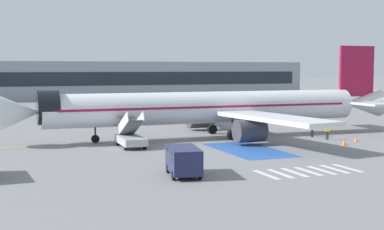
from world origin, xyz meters
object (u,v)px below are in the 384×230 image
airliner (214,108)px  service_van_0 (183,159)px  boarding_stairs_forward (131,138)px  traffic_cone_0 (356,139)px  fuel_tanker (190,108)px  terminal_building (66,80)px  ground_crew_0 (312,128)px  traffic_cone_2 (344,142)px  ground_crew_1 (327,130)px

airliner → service_van_0: airliner is taller
boarding_stairs_forward → traffic_cone_0: 23.87m
fuel_tanker → terminal_building: size_ratio=0.08×
boarding_stairs_forward → service_van_0: (0.01, -15.03, 0.30)m
ground_crew_0 → traffic_cone_2: bearing=-25.5°
ground_crew_0 → ground_crew_1: 2.48m
airliner → service_van_0: (-10.70, -19.25, -2.09)m
fuel_tanker → traffic_cone_0: 31.50m
ground_crew_0 → traffic_cone_0: size_ratio=3.89×
ground_crew_0 → terminal_building: (-15.70, 84.53, 3.69)m
airliner → fuel_tanker: 22.63m
fuel_tanker → ground_crew_1: bearing=-84.1°
fuel_tanker → ground_crew_1: 28.79m
ground_crew_1 → terminal_building: size_ratio=0.01×
traffic_cone_0 → traffic_cone_2: bearing=-147.6°
traffic_cone_0 → traffic_cone_2: size_ratio=0.79×
boarding_stairs_forward → ground_crew_0: bearing=1.2°
ground_crew_1 → traffic_cone_2: size_ratio=3.21×
traffic_cone_0 → terminal_building: size_ratio=0.00×
airliner → service_van_0: size_ratio=9.95×
fuel_tanker → terminal_building: 59.74m
service_van_0 → ground_crew_0: (21.13, 15.27, -0.23)m
ground_crew_1 → traffic_cone_0: ground_crew_1 is taller
ground_crew_0 → traffic_cone_0: ground_crew_0 is taller
boarding_stairs_forward → traffic_cone_2: bearing=-16.9°
terminal_building → traffic_cone_0: bearing=-78.6°
service_van_0 → traffic_cone_0: size_ratio=10.04×
fuel_tanker → traffic_cone_2: (4.20, -32.52, -1.40)m
service_van_0 → traffic_cone_2: (20.46, 8.60, -0.96)m
traffic_cone_2 → terminal_building: (-15.02, 91.20, 4.42)m
traffic_cone_0 → terminal_building: bearing=101.4°
ground_crew_0 → traffic_cone_2: ground_crew_0 is taller
ground_crew_1 → traffic_cone_0: bearing=-22.6°
service_van_0 → traffic_cone_2: bearing=-147.1°
traffic_cone_2 → terminal_building: 92.54m
ground_crew_0 → ground_crew_1: (0.26, -2.47, 0.06)m
traffic_cone_2 → service_van_0: bearing=-157.2°
service_van_0 → traffic_cone_2: size_ratio=7.93×
ground_crew_0 → traffic_cone_0: 5.36m
airliner → traffic_cone_0: size_ratio=99.91×
ground_crew_0 → terminal_building: bearing=170.8°
boarding_stairs_forward → traffic_cone_0: (23.42, -4.55, -0.72)m
boarding_stairs_forward → fuel_tanker: size_ratio=0.53×
boarding_stairs_forward → terminal_building: terminal_building is taller
airliner → terminal_building: bearing=4.3°
terminal_building → airliner: bearing=-86.3°
ground_crew_1 → terminal_building: terminal_building is taller
fuel_tanker → terminal_building: (-10.82, 58.68, 3.02)m
traffic_cone_2 → terminal_building: bearing=99.4°
boarding_stairs_forward → terminal_building: size_ratio=0.04×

